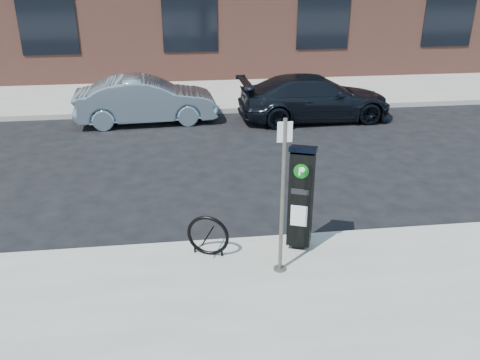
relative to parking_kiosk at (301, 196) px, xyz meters
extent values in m
plane|color=black|center=(-1.23, 0.35, -1.05)|extent=(120.00, 120.00, 0.00)
cube|color=gray|center=(-1.23, 14.35, -0.98)|extent=(60.00, 12.00, 0.15)
cube|color=#9E9B93|center=(-1.23, 0.33, -0.98)|extent=(60.00, 0.12, 0.16)
cube|color=#9E9B93|center=(-1.23, 8.37, -0.98)|extent=(60.00, 0.12, 0.16)
cube|color=black|center=(-6.23, 12.33, 1.95)|extent=(2.00, 0.06, 3.50)
cube|color=black|center=(-1.23, 12.33, 1.95)|extent=(2.00, 0.06, 3.50)
cube|color=black|center=(3.77, 12.33, 1.95)|extent=(2.00, 0.06, 3.50)
cube|color=black|center=(0.00, 0.00, -0.86)|extent=(0.24, 0.24, 0.09)
cube|color=black|center=(0.00, 0.00, -0.03)|extent=(0.46, 0.43, 1.56)
cube|color=black|center=(0.00, 0.00, 0.79)|extent=(0.50, 0.48, 0.14)
cylinder|color=#07520F|center=(-0.06, -0.15, 0.49)|extent=(0.22, 0.09, 0.23)
cube|color=white|center=(-0.06, -0.15, 0.49)|extent=(0.08, 0.04, 0.13)
cube|color=silver|center=(-0.06, -0.15, -0.26)|extent=(0.24, 0.10, 0.35)
cube|color=black|center=(-0.06, -0.15, 0.15)|extent=(0.26, 0.11, 0.09)
cylinder|color=#5D5752|center=(-0.43, -0.62, -0.89)|extent=(0.19, 0.19, 0.03)
cylinder|color=#5D5752|center=(-0.43, -0.62, 0.28)|extent=(0.06, 0.06, 2.37)
cube|color=silver|center=(-0.43, -0.62, 1.28)|extent=(0.21, 0.02, 0.28)
torus|color=black|center=(-1.47, -0.05, -0.57)|extent=(0.66, 0.30, 0.68)
cylinder|color=black|center=(-1.68, 0.03, -0.84)|extent=(0.03, 0.03, 0.13)
cylinder|color=black|center=(-1.26, -0.13, -0.84)|extent=(0.03, 0.03, 0.13)
imported|color=#8BA2B1|center=(-2.74, 7.71, -0.39)|extent=(4.12, 1.65, 1.33)
imported|color=black|center=(2.22, 7.37, -0.39)|extent=(4.60, 2.00, 1.32)
camera|label=1|loc=(-1.85, -6.97, 3.42)|focal=38.00mm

